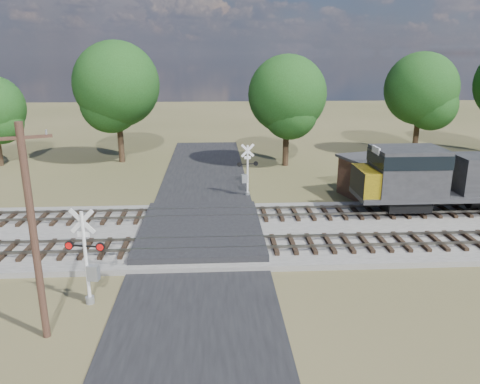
{
  "coord_description": "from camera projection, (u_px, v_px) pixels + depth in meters",
  "views": [
    {
      "loc": [
        0.84,
        -25.18,
        10.27
      ],
      "look_at": [
        2.37,
        2.0,
        2.18
      ],
      "focal_mm": 35.0,
      "sensor_mm": 36.0,
      "label": 1
    }
  ],
  "objects": [
    {
      "name": "crossing_panel",
      "position": [
        201.0,
        230.0,
        27.36
      ],
      "size": [
        7.0,
        9.0,
        0.62
      ],
      "primitive_type": "cube",
      "color": "#262628",
      "rests_on": "ground"
    },
    {
      "name": "road",
      "position": [
        201.0,
        238.0,
        26.96
      ],
      "size": [
        7.0,
        60.0,
        0.08
      ],
      "primitive_type": "cube",
      "color": "black",
      "rests_on": "ground"
    },
    {
      "name": "track_near",
      "position": [
        258.0,
        244.0,
        25.11
      ],
      "size": [
        140.0,
        2.6,
        0.33
      ],
      "color": "black",
      "rests_on": "ballast_bed"
    },
    {
      "name": "ballast_bed",
      "position": [
        369.0,
        230.0,
        27.95
      ],
      "size": [
        140.0,
        10.0,
        0.3
      ],
      "primitive_type": "cube",
      "color": "gray",
      "rests_on": "ground"
    },
    {
      "name": "utility_pole",
      "position": [
        33.0,
        230.0,
        16.44
      ],
      "size": [
        1.89,
        0.82,
        8.12
      ],
      "rotation": [
        0.0,
        0.0,
        0.37
      ],
      "color": "#3D261B",
      "rests_on": "ground"
    },
    {
      "name": "ground",
      "position": [
        201.0,
        239.0,
        26.97
      ],
      "size": [
        160.0,
        160.0,
        0.0
      ],
      "primitive_type": "plane",
      "color": "#424524",
      "rests_on": "ground"
    },
    {
      "name": "crossing_signal_far",
      "position": [
        246.0,
        175.0,
        34.61
      ],
      "size": [
        1.59,
        0.39,
        3.96
      ],
      "rotation": [
        0.0,
        0.0,
        3.3
      ],
      "color": "silver",
      "rests_on": "ground"
    },
    {
      "name": "treeline",
      "position": [
        287.0,
        91.0,
        44.86
      ],
      "size": [
        80.64,
        11.46,
        11.5
      ],
      "color": "black",
      "rests_on": "ground"
    },
    {
      "name": "track_far",
      "position": [
        251.0,
        214.0,
        29.9
      ],
      "size": [
        140.0,
        2.6,
        0.33
      ],
      "color": "black",
      "rests_on": "ballast_bed"
    },
    {
      "name": "equipment_shed",
      "position": [
        375.0,
        177.0,
        34.43
      ],
      "size": [
        5.42,
        5.42,
        2.99
      ],
      "rotation": [
        0.0,
        0.0,
        0.28
      ],
      "color": "#41251C",
      "rests_on": "ground"
    },
    {
      "name": "crossing_signal_near",
      "position": [
        89.0,
        265.0,
        19.49
      ],
      "size": [
        1.71,
        0.44,
        4.27
      ],
      "rotation": [
        0.0,
        0.0,
        -0.17
      ],
      "color": "silver",
      "rests_on": "ground"
    }
  ]
}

